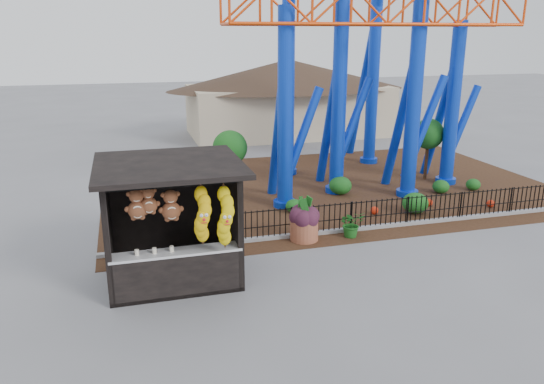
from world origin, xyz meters
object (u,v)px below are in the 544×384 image
object	(u,v)px
roller_coaster	(358,24)
terracotta_planter	(304,230)
prize_booth	(173,225)
potted_plant	(352,224)

from	to	relation	value
roller_coaster	terracotta_planter	world-z (taller)	roller_coaster
prize_booth	roller_coaster	bearing A→B (deg)	42.13
prize_booth	roller_coaster	world-z (taller)	roller_coaster
prize_booth	potted_plant	world-z (taller)	prize_booth
prize_booth	terracotta_planter	world-z (taller)	prize_booth
prize_booth	roller_coaster	size ratio (longest dim) A/B	0.32
roller_coaster	terracotta_planter	distance (m)	9.17
potted_plant	roller_coaster	bearing A→B (deg)	66.19
terracotta_planter	potted_plant	bearing A→B (deg)	-5.06
prize_booth	terracotta_planter	distance (m)	4.61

